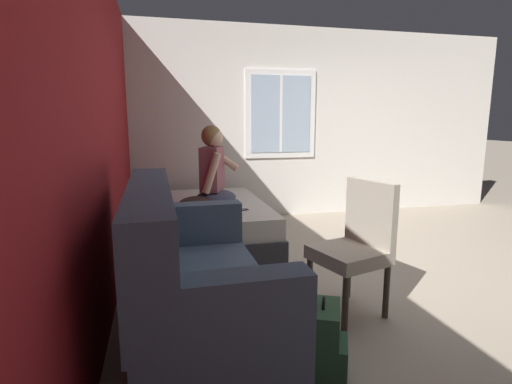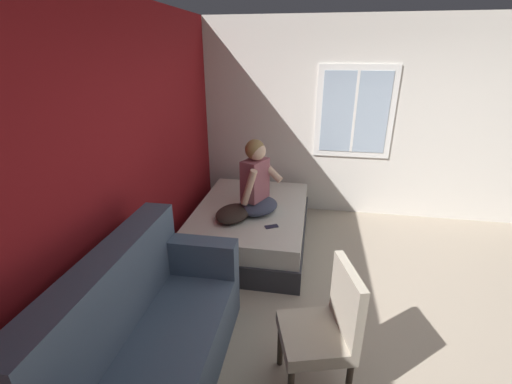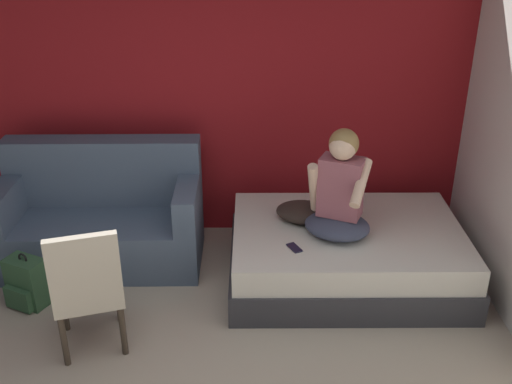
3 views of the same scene
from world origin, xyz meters
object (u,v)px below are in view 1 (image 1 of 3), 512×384
Objects in this scene: bed at (206,224)px; couch at (190,287)px; cell_phone at (241,210)px; side_chair at (356,242)px; person_seated at (214,173)px; backpack at (324,341)px; throw_pillow at (196,204)px.

couch is (-2.08, 0.35, 0.16)m from bed.
bed is at bearing 8.39° from cell_phone.
side_chair is at bearing -155.30° from bed.
cell_phone is (1.44, 0.56, -0.05)m from side_chair.
bed is 0.61m from person_seated.
backpack is (-2.54, -0.35, -0.04)m from bed.
backpack is at bearing -123.10° from couch.
cell_phone is (-0.36, -0.23, -0.35)m from person_seated.
throw_pillow is (1.74, -0.21, 0.16)m from couch.
cell_phone is at bearing -104.00° from throw_pillow.
side_chair is 6.81× the size of cell_phone.
throw_pillow is at bearing 49.66° from cell_phone.
bed is 0.61m from cell_phone.
side_chair is at bearing -156.38° from person_seated.
bed is 1.12× the size of couch.
person_seated reaches higher than couch.
throw_pillow is (-0.24, 0.23, -0.29)m from person_seated.
cell_phone reaches higher than bed.
bed is at bearing 40.73° from person_seated.
side_chair is 1.98m from person_seated.
side_chair is at bearing -81.32° from couch.
throw_pillow is 3.33× the size of cell_phone.
couch is 11.84× the size of cell_phone.
throw_pillow is (2.20, 0.50, 0.36)m from backpack.
cell_phone reaches higher than backpack.
person_seated is at bearing -43.52° from throw_pillow.
throw_pillow is at bearing -6.74° from couch.
cell_phone is at bearing -22.26° from couch.
person_seated is 1.82× the size of throw_pillow.
person_seated is 0.44m from throw_pillow.
throw_pillow reaches higher than bed.
person_seated reaches higher than side_chair.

